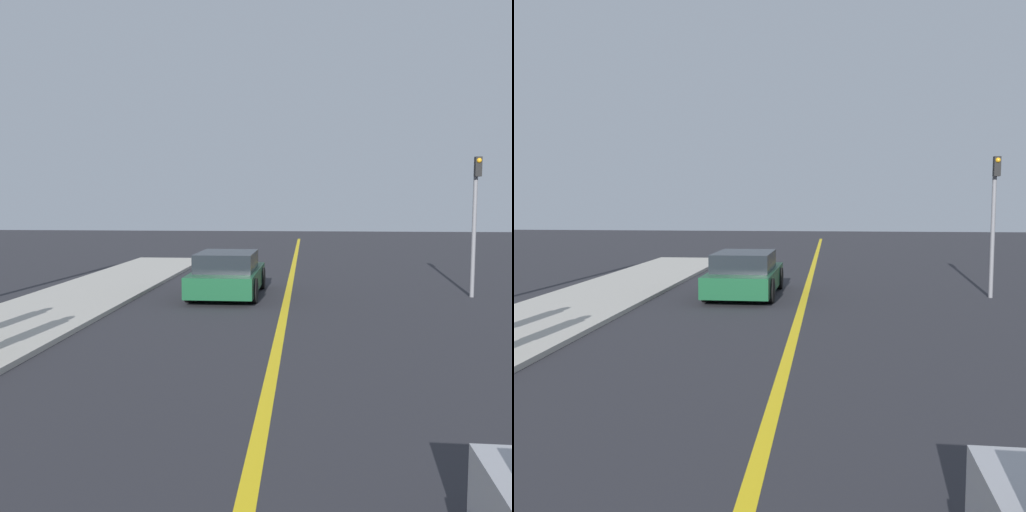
{
  "view_description": "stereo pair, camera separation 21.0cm",
  "coord_description": "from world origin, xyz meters",
  "views": [
    {
      "loc": [
        0.52,
        4.13,
        2.71
      ],
      "look_at": [
        -0.47,
        15.4,
        1.66
      ],
      "focal_mm": 40.0,
      "sensor_mm": 36.0,
      "label": 1
    },
    {
      "loc": [
        0.73,
        4.15,
        2.71
      ],
      "look_at": [
        -0.47,
        15.4,
        1.66
      ],
      "focal_mm": 40.0,
      "sensor_mm": 36.0,
      "label": 2
    }
  ],
  "objects": [
    {
      "name": "car_ahead_center",
      "position": [
        -1.76,
        20.64,
        0.63
      ],
      "size": [
        1.99,
        4.22,
        1.3
      ],
      "rotation": [
        0.0,
        0.0,
        -0.01
      ],
      "color": "#144728",
      "rests_on": "ground_plane"
    },
    {
      "name": "traffic_light",
      "position": [
        5.34,
        20.93,
        2.47
      ],
      "size": [
        0.18,
        0.4,
        4.02
      ],
      "color": "slate",
      "rests_on": "ground_plane"
    },
    {
      "name": "road_center_line",
      "position": [
        0.0,
        18.0,
        0.0
      ],
      "size": [
        0.2,
        60.0,
        0.01
      ],
      "color": "gold",
      "rests_on": "ground_plane"
    },
    {
      "name": "sidewalk_left",
      "position": [
        -5.85,
        15.46,
        0.06
      ],
      "size": [
        3.15,
        30.91,
        0.11
      ],
      "color": "#ADA89E",
      "rests_on": "ground_plane"
    }
  ]
}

